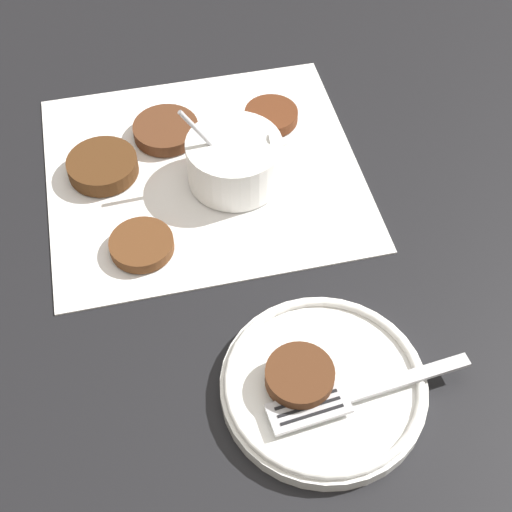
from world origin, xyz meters
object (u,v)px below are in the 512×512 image
object	(u,v)px
sauce_bowl	(235,162)
fritter_on_plate	(300,376)
serving_plate	(323,385)
fork	(349,396)

from	to	relation	value
sauce_bowl	fritter_on_plate	size ratio (longest dim) A/B	1.94
serving_plate	fork	world-z (taller)	fork
serving_plate	fritter_on_plate	bearing A→B (deg)	174.02
fork	sauce_bowl	bearing A→B (deg)	101.75
fritter_on_plate	fork	world-z (taller)	fritter_on_plate
fritter_on_plate	fork	size ratio (longest dim) A/B	0.32
fritter_on_plate	fork	bearing A→B (deg)	-29.18
serving_plate	fritter_on_plate	distance (m)	0.03
serving_plate	fork	xyz separation A→B (m)	(0.02, -0.02, 0.01)
sauce_bowl	fritter_on_plate	xyz separation A→B (m)	(0.02, -0.26, 0.00)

